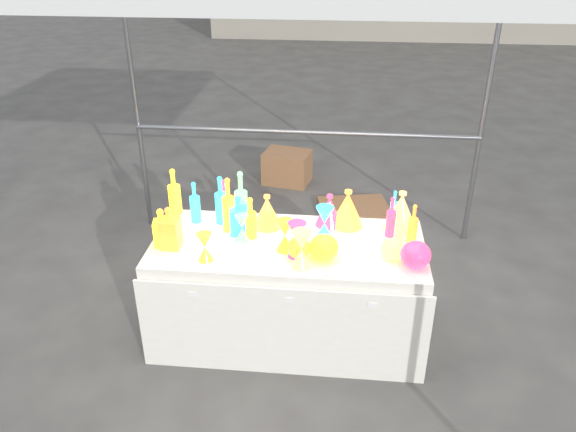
# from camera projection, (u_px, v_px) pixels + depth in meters

# --- Properties ---
(ground) EXTENTS (80.00, 80.00, 0.00)m
(ground) POSITION_uv_depth(u_px,v_px,m) (288.00, 332.00, 4.06)
(ground) COLOR #615F5A
(ground) RESTS_ON ground
(display_table) EXTENTS (1.84, 0.83, 0.75)m
(display_table) POSITION_uv_depth(u_px,v_px,m) (288.00, 290.00, 3.88)
(display_table) COLOR white
(display_table) RESTS_ON ground
(cardboard_box_closed) EXTENTS (0.56, 0.46, 0.36)m
(cardboard_box_closed) POSITION_uv_depth(u_px,v_px,m) (287.00, 167.00, 6.29)
(cardboard_box_closed) COLOR #986844
(cardboard_box_closed) RESTS_ON ground
(cardboard_box_flat) EXTENTS (0.77, 0.62, 0.06)m
(cardboard_box_flat) POSITION_uv_depth(u_px,v_px,m) (354.00, 208.00, 5.73)
(cardboard_box_flat) COLOR #986844
(cardboard_box_flat) RESTS_ON ground
(bottle_0) EXTENTS (0.11, 0.11, 0.35)m
(bottle_0) POSITION_uv_depth(u_px,v_px,m) (174.00, 191.00, 4.00)
(bottle_0) COLOR #C23C12
(bottle_0) RESTS_ON display_table
(bottle_1) EXTENTS (0.09, 0.09, 0.31)m
(bottle_1) POSITION_uv_depth(u_px,v_px,m) (195.00, 202.00, 3.90)
(bottle_1) COLOR #1F9B1C
(bottle_1) RESTS_ON display_table
(bottle_2) EXTENTS (0.09, 0.09, 0.39)m
(bottle_2) POSITION_uv_depth(u_px,v_px,m) (228.00, 205.00, 3.77)
(bottle_2) COLOR yellow
(bottle_2) RESTS_ON display_table
(bottle_3) EXTENTS (0.09, 0.09, 0.30)m
(bottle_3) POSITION_uv_depth(u_px,v_px,m) (224.00, 199.00, 3.95)
(bottle_3) COLOR #203DBB
(bottle_3) RESTS_ON display_table
(bottle_4) EXTENTS (0.10, 0.10, 0.33)m
(bottle_4) POSITION_uv_depth(u_px,v_px,m) (228.00, 204.00, 3.84)
(bottle_4) COLOR #168E70
(bottle_4) RESTS_ON display_table
(bottle_5) EXTENTS (0.11, 0.11, 0.41)m
(bottle_5) POSITION_uv_depth(u_px,v_px,m) (241.00, 199.00, 3.81)
(bottle_5) COLOR #A42087
(bottle_5) RESTS_ON display_table
(bottle_6) EXTENTS (0.10, 0.10, 0.30)m
(bottle_6) POSITION_uv_depth(u_px,v_px,m) (251.00, 218.00, 3.70)
(bottle_6) COLOR #C23C12
(bottle_6) RESTS_ON display_table
(bottle_7) EXTENTS (0.11, 0.11, 0.35)m
(bottle_7) POSITION_uv_depth(u_px,v_px,m) (221.00, 200.00, 3.87)
(bottle_7) COLOR #1F9B1C
(bottle_7) RESTS_ON display_table
(decanter_0) EXTENTS (0.12, 0.12, 0.26)m
(decanter_0) POSITION_uv_depth(u_px,v_px,m) (162.00, 227.00, 3.63)
(decanter_0) COLOR #C23C12
(decanter_0) RESTS_ON display_table
(decanter_1) EXTENTS (0.12, 0.12, 0.29)m
(decanter_1) POSITION_uv_depth(u_px,v_px,m) (170.00, 227.00, 3.59)
(decanter_1) COLOR yellow
(decanter_1) RESTS_ON display_table
(decanter_2) EXTENTS (0.13, 0.13, 0.28)m
(decanter_2) POSITION_uv_depth(u_px,v_px,m) (238.00, 215.00, 3.76)
(decanter_2) COLOR #1F9B1C
(decanter_2) RESTS_ON display_table
(hourglass_0) EXTENTS (0.12, 0.12, 0.19)m
(hourglass_0) POSITION_uv_depth(u_px,v_px,m) (205.00, 247.00, 3.47)
(hourglass_0) COLOR yellow
(hourglass_0) RESTS_ON display_table
(hourglass_1) EXTENTS (0.15, 0.15, 0.24)m
(hourglass_1) POSITION_uv_depth(u_px,v_px,m) (297.00, 239.00, 3.51)
(hourglass_1) COLOR #203DBB
(hourglass_1) RESTS_ON display_table
(hourglass_2) EXTENTS (0.14, 0.14, 0.25)m
(hourglass_2) POSITION_uv_depth(u_px,v_px,m) (301.00, 249.00, 3.40)
(hourglass_2) COLOR #168E70
(hourglass_2) RESTS_ON display_table
(hourglass_3) EXTENTS (0.11, 0.11, 0.19)m
(hourglass_3) POSITION_uv_depth(u_px,v_px,m) (242.00, 228.00, 3.69)
(hourglass_3) COLOR #A42087
(hourglass_3) RESTS_ON display_table
(hourglass_4) EXTENTS (0.14, 0.14, 0.22)m
(hourglass_4) POSITION_uv_depth(u_px,v_px,m) (285.00, 235.00, 3.57)
(hourglass_4) COLOR #C23C12
(hourglass_4) RESTS_ON display_table
(hourglass_5) EXTENTS (0.13, 0.13, 0.24)m
(hourglass_5) POSITION_uv_depth(u_px,v_px,m) (325.00, 223.00, 3.69)
(hourglass_5) COLOR #1F9B1C
(hourglass_5) RESTS_ON display_table
(globe_0) EXTENTS (0.19, 0.19, 0.15)m
(globe_0) POSITION_uv_depth(u_px,v_px,m) (324.00, 249.00, 3.49)
(globe_0) COLOR #C23C12
(globe_0) RESTS_ON display_table
(globe_1) EXTENTS (0.16, 0.16, 0.12)m
(globe_1) POSITION_uv_depth(u_px,v_px,m) (393.00, 250.00, 3.51)
(globe_1) COLOR #168E70
(globe_1) RESTS_ON display_table
(globe_2) EXTENTS (0.18, 0.18, 0.12)m
(globe_2) POSITION_uv_depth(u_px,v_px,m) (299.00, 249.00, 3.52)
(globe_2) COLOR yellow
(globe_2) RESTS_ON display_table
(globe_3) EXTENTS (0.21, 0.21, 0.15)m
(globe_3) POSITION_uv_depth(u_px,v_px,m) (415.00, 256.00, 3.42)
(globe_3) COLOR #203DBB
(globe_3) RESTS_ON display_table
(lampshade_0) EXTENTS (0.24, 0.24, 0.24)m
(lampshade_0) POSITION_uv_depth(u_px,v_px,m) (267.00, 211.00, 3.85)
(lampshade_0) COLOR #E9FF35
(lampshade_0) RESTS_ON display_table
(lampshade_1) EXTENTS (0.26, 0.26, 0.27)m
(lampshade_1) POSITION_uv_depth(u_px,v_px,m) (348.00, 208.00, 3.86)
(lampshade_1) COLOR #E9FF35
(lampshade_1) RESTS_ON display_table
(lampshade_2) EXTENTS (0.25, 0.25, 0.23)m
(lampshade_2) POSITION_uv_depth(u_px,v_px,m) (329.00, 210.00, 3.88)
(lampshade_2) COLOR #203DBB
(lampshade_2) RESTS_ON display_table
(lampshade_3) EXTENTS (0.29, 0.29, 0.27)m
(lampshade_3) POSITION_uv_depth(u_px,v_px,m) (401.00, 210.00, 3.82)
(lampshade_3) COLOR #168E70
(lampshade_3) RESTS_ON display_table
(bottle_8) EXTENTS (0.07, 0.07, 0.24)m
(bottle_8) POSITION_uv_depth(u_px,v_px,m) (394.00, 207.00, 3.90)
(bottle_8) COLOR #1F9B1C
(bottle_8) RESTS_ON display_table
(bottle_9) EXTENTS (0.08, 0.08, 0.28)m
(bottle_9) POSITION_uv_depth(u_px,v_px,m) (413.00, 224.00, 3.64)
(bottle_9) COLOR yellow
(bottle_9) RESTS_ON display_table
(bottle_10) EXTENTS (0.07, 0.07, 0.29)m
(bottle_10) POSITION_uv_depth(u_px,v_px,m) (391.00, 217.00, 3.72)
(bottle_10) COLOR #203DBB
(bottle_10) RESTS_ON display_table
(bottle_11) EXTENTS (0.08, 0.08, 0.27)m
(bottle_11) POSITION_uv_depth(u_px,v_px,m) (400.00, 227.00, 3.61)
(bottle_11) COLOR #168E70
(bottle_11) RESTS_ON display_table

